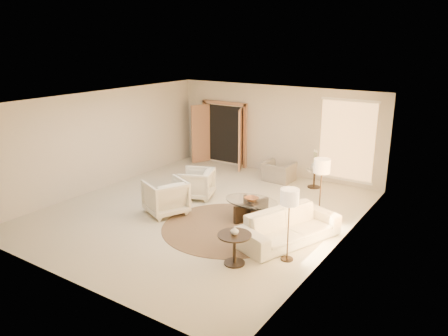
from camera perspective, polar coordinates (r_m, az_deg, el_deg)
The scene contains 18 objects.
room at distance 10.66m, azimuth -2.98°, elevation 1.36°, with size 7.04×8.04×2.83m.
windows_right at distance 9.23m, azimuth 14.92°, elevation -1.95°, with size 0.10×6.40×2.40m, color #EDAC5E, non-canonical shape.
window_back_corner at distance 13.11m, azimuth 15.72°, elevation 3.43°, with size 1.70×0.10×2.40m, color #EDAC5E, non-canonical shape.
curtains_right at distance 10.08m, azimuth 16.32°, elevation -0.79°, with size 0.06×5.20×2.60m, color tan, non-canonical shape.
french_doors at distance 14.84m, azimuth -0.10°, elevation 4.43°, with size 1.95×0.66×2.16m.
area_rug at distance 10.15m, azimuth 0.44°, elevation -7.79°, with size 3.02×3.02×0.01m, color #3B291B.
sofa at distance 9.49m, azimuth 8.48°, elevation -7.57°, with size 2.33×0.91×0.68m, color beige.
armchair_left at distance 11.89m, azimuth -3.63°, elevation -1.85°, with size 0.85×0.80×0.88m, color beige.
armchair_right at distance 10.89m, azimuth -7.64°, elevation -3.54°, with size 0.93×0.87×0.95m, color beige.
accent_chair at distance 13.35m, azimuth 7.10°, elevation -0.07°, with size 0.90×0.59×0.79m, color gray.
coffee_table at distance 10.49m, azimuth 3.60°, elevation -5.20°, with size 1.62×1.62×0.49m.
end_table at distance 8.47m, azimuth 1.38°, elevation -9.86°, with size 0.66×0.66×0.62m.
side_table at distance 12.96m, azimuth 11.71°, elevation -1.09°, with size 0.48×0.48×0.55m.
floor_lamp_near at distance 10.20m, azimuth 12.67°, elevation -0.12°, with size 0.38×0.38×1.57m.
floor_lamp_far at distance 8.37m, azimuth 8.56°, elevation -4.18°, with size 0.36×0.36×1.47m.
bowl at distance 10.41m, azimuth 3.62°, elevation -4.07°, with size 0.32×0.32×0.08m, color brown.
end_vase at distance 8.35m, azimuth 1.39°, elevation -8.17°, with size 0.16×0.16×0.17m, color silver.
side_vase at distance 12.87m, azimuth 11.80°, elevation 0.37°, with size 0.24×0.24×0.26m, color silver.
Camera 1 is at (6.14, -8.26, 4.20)m, focal length 35.00 mm.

